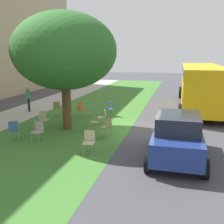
% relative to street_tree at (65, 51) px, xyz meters
% --- Properties ---
extents(ground, '(80.00, 80.00, 0.00)m').
position_rel_street_tree_xyz_m(ground, '(0.62, -3.26, -3.78)').
color(ground, '#424247').
extents(grass_verge, '(48.00, 6.00, 0.01)m').
position_rel_street_tree_xyz_m(grass_verge, '(0.62, -0.06, -3.78)').
color(grass_verge, '#3D752D').
rests_on(grass_verge, ground).
extents(sidewalk_strip, '(48.00, 2.80, 0.01)m').
position_rel_street_tree_xyz_m(sidewalk_strip, '(0.62, 4.34, -3.77)').
color(sidewalk_strip, '#ADA89E').
rests_on(sidewalk_strip, ground).
extents(street_tree, '(4.93, 4.93, 5.61)m').
position_rel_street_tree_xyz_m(street_tree, '(0.00, 0.00, 0.00)').
color(street_tree, brown).
rests_on(street_tree, ground).
extents(chair_0, '(0.58, 0.58, 0.88)m').
position_rel_street_tree_xyz_m(chair_0, '(-2.27, 1.49, -3.26)').
color(chair_0, '#335184').
rests_on(chair_0, ground).
extents(chair_1, '(0.53, 0.53, 0.88)m').
position_rel_street_tree_xyz_m(chair_1, '(2.45, 1.73, -3.26)').
color(chair_1, olive).
rests_on(chair_1, ground).
extents(chair_2, '(0.58, 0.58, 0.88)m').
position_rel_street_tree_xyz_m(chair_2, '(3.21, -1.36, -3.26)').
color(chair_2, '#335184').
rests_on(chair_2, ground).
extents(chair_3, '(0.48, 0.49, 0.88)m').
position_rel_street_tree_xyz_m(chair_3, '(2.62, 0.24, -3.26)').
color(chair_3, '#C64C1E').
rests_on(chair_3, ground).
extents(chair_4, '(0.57, 0.58, 0.88)m').
position_rel_street_tree_xyz_m(chair_4, '(-0.19, 1.18, -3.26)').
color(chair_4, beige).
rests_on(chair_4, ground).
extents(chair_5, '(0.46, 0.46, 0.88)m').
position_rel_street_tree_xyz_m(chair_5, '(-2.88, -2.14, -3.26)').
color(chair_5, beige).
rests_on(chair_5, ground).
extents(chair_6, '(0.48, 0.48, 0.88)m').
position_rel_street_tree_xyz_m(chair_6, '(0.97, 0.44, -3.26)').
color(chair_6, '#C64C1E').
rests_on(chair_6, ground).
extents(chair_7, '(0.50, 0.51, 0.88)m').
position_rel_street_tree_xyz_m(chair_7, '(1.04, -1.56, -3.26)').
color(chair_7, beige).
rests_on(chair_7, ground).
extents(chair_8, '(0.54, 0.55, 0.88)m').
position_rel_street_tree_xyz_m(chair_8, '(-0.82, -2.26, -3.26)').
color(chair_8, olive).
rests_on(chair_8, ground).
extents(chair_9, '(0.45, 0.44, 0.88)m').
position_rel_street_tree_xyz_m(chair_9, '(-2.10, 0.41, -3.26)').
color(chair_9, '#ADA393').
rests_on(chair_9, ground).
extents(chair_10, '(0.54, 0.54, 0.88)m').
position_rel_street_tree_xyz_m(chair_10, '(-0.05, -1.34, -3.26)').
color(chair_10, olive).
rests_on(chair_10, ground).
extents(parked_car, '(3.70, 1.92, 1.65)m').
position_rel_street_tree_xyz_m(parked_car, '(-2.61, -5.34, -2.94)').
color(parked_car, navy).
rests_on(parked_car, ground).
extents(school_bus, '(10.40, 2.80, 2.88)m').
position_rel_street_tree_xyz_m(school_bus, '(7.11, -6.73, -2.02)').
color(school_bus, yellow).
rests_on(school_bus, ground).
extents(pedestrian_1, '(0.41, 0.38, 1.69)m').
position_rel_street_tree_xyz_m(pedestrian_1, '(3.21, 4.09, -2.85)').
color(pedestrian_1, black).
rests_on(pedestrian_1, ground).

